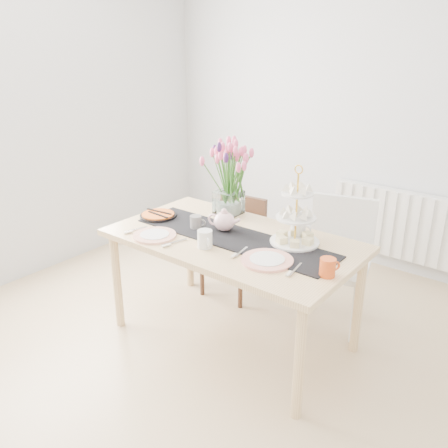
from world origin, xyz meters
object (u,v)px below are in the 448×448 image
Objects in this scene: mug_orange at (328,267)px; mug_grey at (196,222)px; radiator at (400,225)px; tart_tin at (158,216)px; dining_table at (233,249)px; cake_stand at (296,224)px; tulip_vase at (229,168)px; plate_right at (267,260)px; teapot at (224,221)px; chair_brown at (238,238)px; mug_white at (205,239)px; cream_jug at (298,230)px; plate_left at (155,235)px; chair_white at (338,252)px.

mug_grey is at bearing 117.84° from mug_orange.
tart_tin is at bearing -124.25° from radiator.
cake_stand is at bearing 23.96° from dining_table.
tulip_vase is 2.09× the size of plate_right.
teapot is 2.45× the size of mug_grey.
tulip_vase is at bearing 131.08° from dining_table.
tulip_vase is at bearing 47.73° from tart_tin.
chair_brown is 3.02× the size of tart_tin.
dining_table is 0.62m from tulip_vase.
chair_brown is 0.95m from mug_white.
cream_jug is 0.54m from mug_orange.
tulip_vase reaches higher than plate_left.
tart_tin is (-0.64, -0.04, 0.09)m from dining_table.
mug_orange is at bearing -28.24° from mug_grey.
teapot is at bearing -57.22° from tulip_vase.
plate_left reaches higher than radiator.
plate_right is (0.41, 0.07, -0.05)m from mug_white.
radiator is 5.33× the size of teapot.
mug_orange is at bearing -36.86° from cake_stand.
plate_left is 0.79m from plate_right.
mug_grey is 0.67m from plate_right.
cake_stand is at bearing -113.79° from chair_white.
radiator is at bearing 64.55° from plate_left.
mug_orange is at bearing 9.49° from plate_left.
tulip_vase is 0.71m from cake_stand.
chair_brown is 0.74m from tart_tin.
cake_stand is 4.90× the size of mug_grey.
chair_brown reaches higher than radiator.
teapot is 0.52m from plate_right.
chair_white reaches higher than plate_left.
plate_left is at bearing -137.50° from mug_white.
cake_stand is at bearing -7.59° from mug_grey.
mug_grey is (0.35, 0.01, 0.03)m from tart_tin.
dining_table is 16.40× the size of cream_jug.
chair_white is 3.02× the size of plate_right.
plate_left is (-0.30, -0.35, -0.06)m from teapot.
radiator is at bearing 45.25° from chair_brown.
chair_white is 0.98m from tulip_vase.
mug_orange is (0.83, -0.16, -0.02)m from teapot.
mug_orange is at bearing -84.09° from radiator.
dining_table is at bearing 3.40° from tart_tin.
cream_jug is 0.92m from plate_left.
cream_jug is 0.68m from mug_grey.
mug_grey is (-0.29, -0.03, 0.12)m from dining_table.
plate_left is (-1.13, -0.19, -0.04)m from mug_orange.
chair_white is at bearing 56.76° from dining_table.
radiator and dining_table have the same top height.
radiator is 13.04× the size of mug_grey.
teapot is (-0.64, -1.63, 0.37)m from radiator.
cream_jug reaches higher than dining_table.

